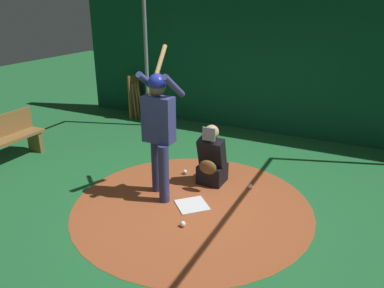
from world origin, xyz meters
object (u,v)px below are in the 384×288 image
(batter, at_px, (159,124))
(bat_rack, at_px, (139,96))
(baseball_0, at_px, (185,172))
(baseball_1, at_px, (183,224))
(baseball_2, at_px, (251,186))
(catcher, at_px, (212,161))
(bench, at_px, (5,139))
(home_plate, at_px, (192,205))

(batter, bearing_deg, bat_rack, -142.21)
(bat_rack, bearing_deg, baseball_0, 45.41)
(baseball_0, height_order, baseball_1, same)
(baseball_1, distance_m, baseball_2, 1.47)
(catcher, distance_m, baseball_1, 1.37)
(batter, relative_size, bench, 1.53)
(baseball_0, xyz_separation_m, baseball_1, (1.41, 0.70, 0.00))
(bat_rack, height_order, bench, bat_rack)
(catcher, height_order, bat_rack, bat_rack)
(home_plate, relative_size, baseball_0, 5.68)
(bat_rack, relative_size, baseball_2, 14.20)
(home_plate, xyz_separation_m, catcher, (-0.78, -0.04, 0.38))
(bat_rack, relative_size, bench, 0.74)
(home_plate, height_order, catcher, catcher)
(baseball_0, relative_size, baseball_1, 1.00)
(bench, distance_m, baseball_2, 4.39)
(home_plate, height_order, baseball_1, baseball_1)
(batter, bearing_deg, catcher, 143.68)
(batter, bearing_deg, home_plate, 82.42)
(home_plate, distance_m, catcher, 0.87)
(baseball_1, bearing_deg, catcher, -172.58)
(bat_rack, xyz_separation_m, baseball_0, (2.57, 2.61, -0.45))
(catcher, distance_m, baseball_2, 0.73)
(bench, height_order, baseball_0, bench)
(home_plate, distance_m, bat_rack, 4.71)
(baseball_0, bearing_deg, batter, 0.75)
(bench, height_order, baseball_1, bench)
(home_plate, height_order, bat_rack, bat_rack)
(home_plate, relative_size, catcher, 0.43)
(catcher, xyz_separation_m, baseball_1, (1.31, 0.17, -0.35))
(catcher, bearing_deg, baseball_1, 7.42)
(bat_rack, bearing_deg, home_plate, 42.63)
(baseball_1, xyz_separation_m, baseball_2, (-1.40, 0.46, 0.00))
(batter, xyz_separation_m, baseball_1, (0.61, 0.69, -1.09))
(batter, height_order, baseball_2, batter)
(baseball_2, bearing_deg, baseball_1, -18.28)
(catcher, height_order, baseball_0, catcher)
(baseball_0, distance_m, baseball_1, 1.58)
(baseball_0, bearing_deg, bench, -73.03)
(bench, bearing_deg, batter, 92.65)
(catcher, relative_size, baseball_1, 13.32)
(home_plate, bearing_deg, batter, -97.58)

